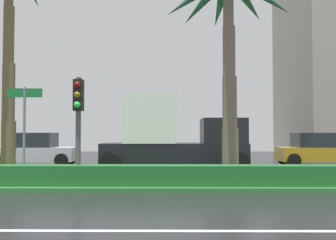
{
  "coord_description": "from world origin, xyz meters",
  "views": [
    {
      "loc": [
        5.43,
        -4.6,
        1.72
      ],
      "look_at": [
        5.29,
        13.9,
        2.35
      ],
      "focal_mm": 39.98,
      "sensor_mm": 36.0,
      "label": 1
    }
  ],
  "objects_px": {
    "traffic_signal_median_right": "(78,110)",
    "car_in_traffic_third": "(319,150)",
    "street_name_sign": "(24,121)",
    "box_truck_lead": "(172,137)",
    "car_in_traffic_second": "(34,150)",
    "palm_tree_centre": "(228,7)"
  },
  "relations": [
    {
      "from": "box_truck_lead",
      "to": "car_in_traffic_third",
      "type": "bearing_deg",
      "value": 20.38
    },
    {
      "from": "traffic_signal_median_right",
      "to": "car_in_traffic_second",
      "type": "relative_size",
      "value": 0.76
    },
    {
      "from": "street_name_sign",
      "to": "car_in_traffic_third",
      "type": "distance_m",
      "value": 14.82
    },
    {
      "from": "traffic_signal_median_right",
      "to": "street_name_sign",
      "type": "height_order",
      "value": "traffic_signal_median_right"
    },
    {
      "from": "box_truck_lead",
      "to": "street_name_sign",
      "type": "bearing_deg",
      "value": -131.73
    },
    {
      "from": "car_in_traffic_second",
      "to": "car_in_traffic_third",
      "type": "bearing_deg",
      "value": 0.19
    },
    {
      "from": "palm_tree_centre",
      "to": "traffic_signal_median_right",
      "type": "relative_size",
      "value": 2.29
    },
    {
      "from": "palm_tree_centre",
      "to": "box_truck_lead",
      "type": "height_order",
      "value": "palm_tree_centre"
    },
    {
      "from": "palm_tree_centre",
      "to": "car_in_traffic_second",
      "type": "xyz_separation_m",
      "value": [
        -9.16,
        7.07,
        -5.18
      ]
    },
    {
      "from": "traffic_signal_median_right",
      "to": "street_name_sign",
      "type": "bearing_deg",
      "value": 171.3
    },
    {
      "from": "street_name_sign",
      "to": "car_in_traffic_third",
      "type": "bearing_deg",
      "value": 33.17
    },
    {
      "from": "palm_tree_centre",
      "to": "car_in_traffic_second",
      "type": "distance_m",
      "value": 12.68
    },
    {
      "from": "car_in_traffic_second",
      "to": "palm_tree_centre",
      "type": "bearing_deg",
      "value": -37.66
    },
    {
      "from": "street_name_sign",
      "to": "car_in_traffic_second",
      "type": "bearing_deg",
      "value": 108.04
    },
    {
      "from": "palm_tree_centre",
      "to": "car_in_traffic_third",
      "type": "relative_size",
      "value": 1.74
    },
    {
      "from": "traffic_signal_median_right",
      "to": "car_in_traffic_third",
      "type": "distance_m",
      "value": 13.59
    },
    {
      "from": "box_truck_lead",
      "to": "car_in_traffic_second",
      "type": "bearing_deg",
      "value": 158.83
    },
    {
      "from": "palm_tree_centre",
      "to": "traffic_signal_median_right",
      "type": "bearing_deg",
      "value": -165.57
    },
    {
      "from": "street_name_sign",
      "to": "box_truck_lead",
      "type": "xyz_separation_m",
      "value": [
        4.65,
        5.22,
        -0.53
      ]
    },
    {
      "from": "traffic_signal_median_right",
      "to": "car_in_traffic_third",
      "type": "relative_size",
      "value": 0.76
    },
    {
      "from": "traffic_signal_median_right",
      "to": "car_in_traffic_third",
      "type": "bearing_deg",
      "value": 38.2
    },
    {
      "from": "car_in_traffic_second",
      "to": "car_in_traffic_third",
      "type": "distance_m",
      "value": 14.98
    }
  ]
}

